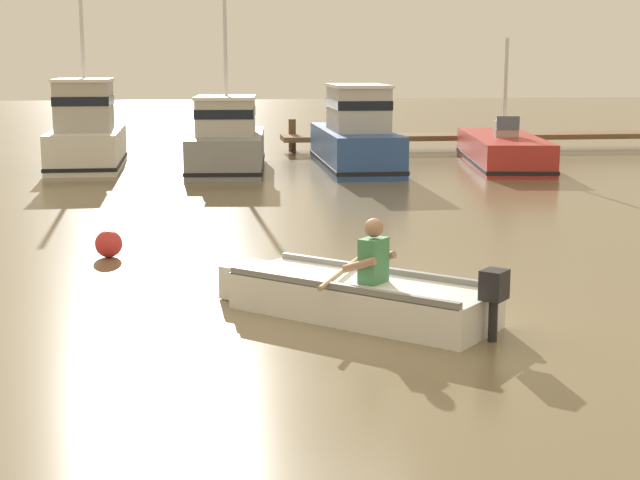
# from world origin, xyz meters

# --- Properties ---
(ground_plane) EXTENTS (120.00, 120.00, 0.00)m
(ground_plane) POSITION_xyz_m (0.00, 0.00, 0.00)
(ground_plane) COLOR #7A6B4C
(wooden_dock) EXTENTS (15.54, 1.57, 1.15)m
(wooden_dock) POSITION_xyz_m (9.11, 19.36, 0.47)
(wooden_dock) COLOR brown
(wooden_dock) RESTS_ON ground
(rowboat_with_person) EXTENTS (3.15, 2.97, 1.19)m
(rowboat_with_person) POSITION_xyz_m (0.41, -0.30, 0.25)
(rowboat_with_person) COLOR white
(rowboat_with_person) RESTS_ON ground
(moored_boat_white) EXTENTS (1.91, 4.58, 4.62)m
(moored_boat_white) POSITION_xyz_m (-4.35, 15.78, 0.90)
(moored_boat_white) COLOR white
(moored_boat_white) RESTS_ON ground
(moored_boat_grey) EXTENTS (2.36, 5.21, 4.56)m
(moored_boat_grey) POSITION_xyz_m (-0.57, 14.67, 0.76)
(moored_boat_grey) COLOR gray
(moored_boat_grey) RESTS_ON ground
(moored_boat_blue) EXTENTS (1.89, 5.96, 2.29)m
(moored_boat_blue) POSITION_xyz_m (2.91, 14.70, 0.85)
(moored_boat_blue) COLOR #2D519E
(moored_boat_blue) RESTS_ON ground
(moored_boat_red) EXTENTS (2.79, 6.60, 3.52)m
(moored_boat_red) POSITION_xyz_m (7.15, 14.98, 0.41)
(moored_boat_red) COLOR #B72D28
(moored_boat_red) RESTS_ON ground
(mooring_buoy) EXTENTS (0.41, 0.41, 0.41)m
(mooring_buoy) POSITION_xyz_m (-2.75, 3.54, 0.21)
(mooring_buoy) COLOR red
(mooring_buoy) RESTS_ON ground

